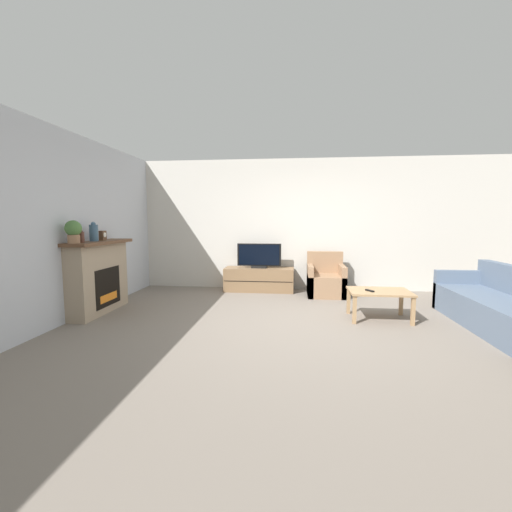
# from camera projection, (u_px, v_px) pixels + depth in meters

# --- Properties ---
(ground_plane) EXTENTS (24.00, 24.00, 0.00)m
(ground_plane) POSITION_uv_depth(u_px,v_px,m) (304.00, 326.00, 4.68)
(ground_plane) COLOR slate
(wall_back) EXTENTS (12.00, 0.06, 2.70)m
(wall_back) POSITION_uv_depth(u_px,v_px,m) (302.00, 225.00, 7.10)
(wall_back) COLOR beige
(wall_back) RESTS_ON ground
(wall_left) EXTENTS (0.06, 12.00, 2.70)m
(wall_left) POSITION_uv_depth(u_px,v_px,m) (70.00, 227.00, 4.91)
(wall_left) COLOR silver
(wall_left) RESTS_ON ground
(fireplace) EXTENTS (0.42, 1.37, 1.13)m
(fireplace) POSITION_uv_depth(u_px,v_px,m) (99.00, 276.00, 5.33)
(fireplace) COLOR tan
(fireplace) RESTS_ON ground
(mantel_vase_left) EXTENTS (0.08, 0.08, 0.18)m
(mantel_vase_left) POSITION_uv_depth(u_px,v_px,m) (81.00, 237.00, 4.85)
(mantel_vase_left) COLOR #512D23
(mantel_vase_left) RESTS_ON fireplace
(mantel_vase_centre_left) EXTENTS (0.13, 0.13, 0.29)m
(mantel_vase_centre_left) POSITION_uv_depth(u_px,v_px,m) (94.00, 232.00, 5.15)
(mantel_vase_centre_left) COLOR #385670
(mantel_vase_centre_left) RESTS_ON fireplace
(mantel_clock) EXTENTS (0.08, 0.11, 0.15)m
(mantel_clock) POSITION_uv_depth(u_px,v_px,m) (103.00, 236.00, 5.39)
(mantel_clock) COLOR brown
(mantel_clock) RESTS_ON fireplace
(potted_plant) EXTENTS (0.22, 0.22, 0.32)m
(potted_plant) POSITION_uv_depth(u_px,v_px,m) (73.00, 231.00, 4.67)
(potted_plant) COLOR #936B4C
(potted_plant) RESTS_ON fireplace
(tv_stand) EXTENTS (1.40, 0.51, 0.48)m
(tv_stand) POSITION_uv_depth(u_px,v_px,m) (259.00, 279.00, 7.00)
(tv_stand) COLOR brown
(tv_stand) RESTS_ON ground
(tv) EXTENTS (0.89, 0.18, 0.50)m
(tv) POSITION_uv_depth(u_px,v_px,m) (259.00, 257.00, 6.95)
(tv) COLOR black
(tv) RESTS_ON tv_stand
(armchair) EXTENTS (0.70, 0.76, 0.82)m
(armchair) POSITION_uv_depth(u_px,v_px,m) (326.00, 281.00, 6.61)
(armchair) COLOR #937051
(armchair) RESTS_ON ground
(coffee_table) EXTENTS (0.86, 0.61, 0.43)m
(coffee_table) POSITION_uv_depth(u_px,v_px,m) (379.00, 294.00, 4.98)
(coffee_table) COLOR #A37F56
(coffee_table) RESTS_ON ground
(remote) EXTENTS (0.11, 0.15, 0.02)m
(remote) POSITION_uv_depth(u_px,v_px,m) (370.00, 291.00, 4.91)
(remote) COLOR black
(remote) RESTS_ON coffee_table
(couch) EXTENTS (0.83, 2.30, 0.81)m
(couch) POSITION_uv_depth(u_px,v_px,m) (505.00, 310.00, 4.48)
(couch) COLOR slate
(couch) RESTS_ON ground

